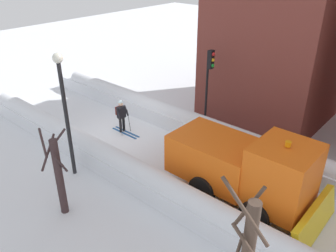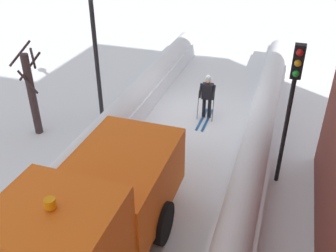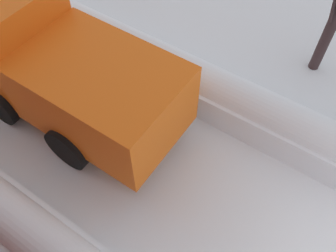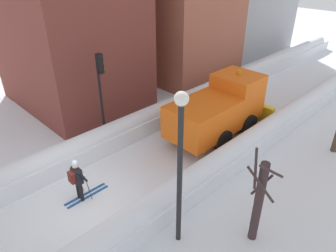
# 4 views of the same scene
# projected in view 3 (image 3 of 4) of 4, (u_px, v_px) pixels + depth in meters

# --- Properties ---
(snowbank_right) EXTENTS (1.10, 36.00, 1.20)m
(snowbank_right) POSITION_uv_depth(u_px,v_px,m) (57.00, 15.00, 10.56)
(snowbank_right) COLOR white
(snowbank_right) RESTS_ON ground
(plow_truck) EXTENTS (3.20, 5.98, 3.12)m
(plow_truck) POSITION_uv_depth(u_px,v_px,m) (57.00, 67.00, 8.01)
(plow_truck) COLOR orange
(plow_truck) RESTS_ON ground
(bare_tree_near) EXTENTS (1.00, 0.90, 3.37)m
(bare_tree_near) POSITION_uv_depth(u_px,v_px,m) (336.00, 18.00, 8.75)
(bare_tree_near) COLOR #382829
(bare_tree_near) RESTS_ON ground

